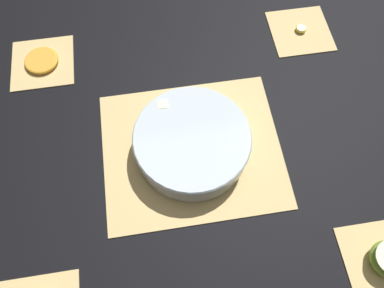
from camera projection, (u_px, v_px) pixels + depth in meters
ground_plane at (192, 150)px, 0.86m from camera, size 6.00×6.00×0.00m
bamboo_mat_center at (192, 149)px, 0.86m from camera, size 0.41×0.35×0.01m
coaster_mat_near_left at (300, 31)px, 1.01m from camera, size 0.16×0.16×0.01m
coaster_mat_near_right at (43, 62)px, 0.97m from camera, size 0.16×0.16×0.01m
coaster_mat_far_left at (383, 261)px, 0.76m from camera, size 0.16×0.16×0.01m
fruit_salad_bowl at (192, 142)px, 0.82m from camera, size 0.26×0.26×0.07m
orange_slice_whole at (41, 60)px, 0.96m from camera, size 0.09×0.09×0.01m
banana_coin_single at (301, 29)px, 1.01m from camera, size 0.03×0.03×0.01m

